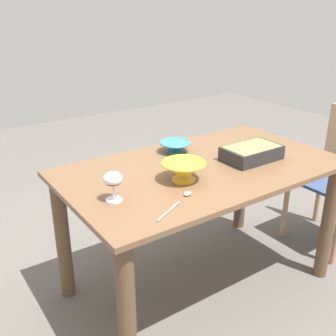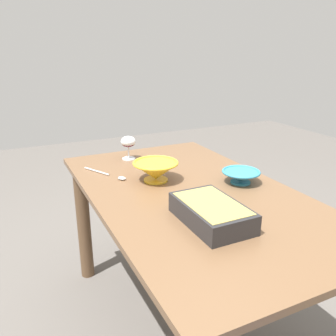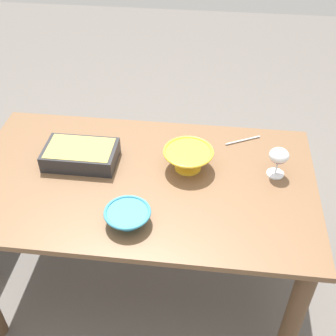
{
  "view_description": "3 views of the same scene",
  "coord_description": "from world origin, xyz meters",
  "px_view_note": "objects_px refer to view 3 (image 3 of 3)",
  "views": [
    {
      "loc": [
        1.26,
        1.51,
        1.55
      ],
      "look_at": [
        0.21,
        -0.02,
        0.79
      ],
      "focal_mm": 42.64,
      "sensor_mm": 36.0,
      "label": 1
    },
    {
      "loc": [
        -1.26,
        0.72,
        1.37
      ],
      "look_at": [
        0.25,
        0.0,
        0.8
      ],
      "focal_mm": 37.72,
      "sensor_mm": 36.0,
      "label": 2
    },
    {
      "loc": [
        0.28,
        -1.36,
        2.0
      ],
      "look_at": [
        0.12,
        0.0,
        0.83
      ],
      "focal_mm": 46.35,
      "sensor_mm": 36.0,
      "label": 3
    }
  ],
  "objects_px": {
    "mixing_bowl": "(188,158)",
    "small_bowl": "(128,216)",
    "wine_glass": "(279,157)",
    "dining_table": "(142,202)",
    "serving_spoon": "(222,145)",
    "casserole_dish": "(81,154)"
  },
  "relations": [
    {
      "from": "dining_table",
      "to": "wine_glass",
      "type": "xyz_separation_m",
      "value": [
        0.57,
        0.09,
        0.24
      ]
    },
    {
      "from": "wine_glass",
      "to": "casserole_dish",
      "type": "relative_size",
      "value": 0.43
    },
    {
      "from": "mixing_bowl",
      "to": "dining_table",
      "type": "bearing_deg",
      "value": -154.71
    },
    {
      "from": "mixing_bowl",
      "to": "serving_spoon",
      "type": "relative_size",
      "value": 0.81
    },
    {
      "from": "mixing_bowl",
      "to": "serving_spoon",
      "type": "xyz_separation_m",
      "value": [
        0.14,
        0.17,
        -0.05
      ]
    },
    {
      "from": "serving_spoon",
      "to": "dining_table",
      "type": "bearing_deg",
      "value": -141.84
    },
    {
      "from": "serving_spoon",
      "to": "small_bowl",
      "type": "bearing_deg",
      "value": -123.33
    },
    {
      "from": "dining_table",
      "to": "serving_spoon",
      "type": "relative_size",
      "value": 5.54
    },
    {
      "from": "wine_glass",
      "to": "mixing_bowl",
      "type": "xyz_separation_m",
      "value": [
        -0.38,
        -0.0,
        -0.04
      ]
    },
    {
      "from": "serving_spoon",
      "to": "mixing_bowl",
      "type": "bearing_deg",
      "value": -129.66
    },
    {
      "from": "dining_table",
      "to": "mixing_bowl",
      "type": "bearing_deg",
      "value": 25.29
    },
    {
      "from": "wine_glass",
      "to": "casserole_dish",
      "type": "height_order",
      "value": "wine_glass"
    },
    {
      "from": "wine_glass",
      "to": "small_bowl",
      "type": "height_order",
      "value": "wine_glass"
    },
    {
      "from": "dining_table",
      "to": "casserole_dish",
      "type": "relative_size",
      "value": 4.7
    },
    {
      "from": "casserole_dish",
      "to": "serving_spoon",
      "type": "bearing_deg",
      "value": 16.79
    },
    {
      "from": "wine_glass",
      "to": "dining_table",
      "type": "bearing_deg",
      "value": -170.8
    },
    {
      "from": "dining_table",
      "to": "mixing_bowl",
      "type": "relative_size",
      "value": 6.83
    },
    {
      "from": "mixing_bowl",
      "to": "small_bowl",
      "type": "bearing_deg",
      "value": -119.79
    },
    {
      "from": "small_bowl",
      "to": "dining_table",
      "type": "bearing_deg",
      "value": 88.58
    },
    {
      "from": "casserole_dish",
      "to": "mixing_bowl",
      "type": "relative_size",
      "value": 1.45
    },
    {
      "from": "casserole_dish",
      "to": "small_bowl",
      "type": "xyz_separation_m",
      "value": [
        0.27,
        -0.34,
        -0.01
      ]
    },
    {
      "from": "small_bowl",
      "to": "mixing_bowl",
      "type": "bearing_deg",
      "value": 60.21
    }
  ]
}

